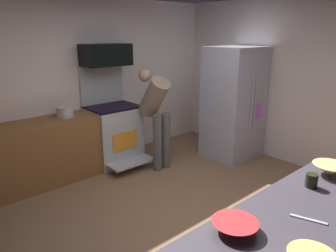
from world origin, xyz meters
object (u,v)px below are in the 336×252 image
mixing_bowl_large (235,226)px  mug_coffee (311,180)px  microwave (106,55)px  stock_pot (65,112)px  mixing_bowl_small (330,170)px  person_cook (156,111)px  oven_range (113,132)px  refrigerator (234,103)px

mixing_bowl_large → mug_coffee: 0.92m
microwave → mixing_bowl_large: bearing=-108.7°
mug_coffee → microwave: bearing=86.4°
stock_pot → mixing_bowl_large: bearing=-96.4°
mixing_bowl_small → stock_pot: size_ratio=1.27×
mixing_bowl_small → stock_pot: stock_pot is taller
microwave → stock_pot: 1.08m
microwave → mug_coffee: 3.48m
person_cook → mixing_bowl_large: bearing=-120.3°
microwave → mixing_bowl_small: size_ratio=2.49×
microwave → oven_range: bearing=-90.0°
person_cook → stock_pot: person_cook is taller
person_cook → oven_range: bearing=124.9°
mixing_bowl_large → mixing_bowl_small: mixing_bowl_small is taller
oven_range → mixing_bowl_large: bearing=-109.2°
microwave → mixing_bowl_small: 3.48m
person_cook → mixing_bowl_small: size_ratio=5.14×
oven_range → stock_pot: (-0.77, 0.01, 0.46)m
refrigerator → mixing_bowl_small: size_ratio=6.23×
mixing_bowl_small → stock_pot: bearing=105.0°
refrigerator → mixing_bowl_large: bearing=-142.6°
person_cook → stock_pot: bearing=152.9°
oven_range → microwave: bearing=90.0°
mixing_bowl_large → mixing_bowl_small: (1.25, -0.05, 0.01)m
oven_range → refrigerator: bearing=-32.5°
mixing_bowl_small → mug_coffee: bearing=178.8°
mixing_bowl_large → refrigerator: bearing=37.4°
microwave → person_cook: 1.16m
refrigerator → stock_pot: 2.70m
refrigerator → mixing_bowl_small: 2.72m
mixing_bowl_large → person_cook: bearing=59.7°
oven_range → stock_pot: oven_range is taller
mixing_bowl_large → stock_pot: 3.28m
mixing_bowl_small → person_cook: bearing=83.8°
mixing_bowl_large → mixing_bowl_small: bearing=-2.4°
refrigerator → mug_coffee: refrigerator is taller
refrigerator → person_cook: refrigerator is taller
refrigerator → mixing_bowl_large: refrigerator is taller
mixing_bowl_small → stock_pot: 3.43m
mixing_bowl_large → oven_range: bearing=70.8°
person_cook → mug_coffee: size_ratio=13.96×
person_cook → mixing_bowl_large: (-1.55, -2.65, 0.03)m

